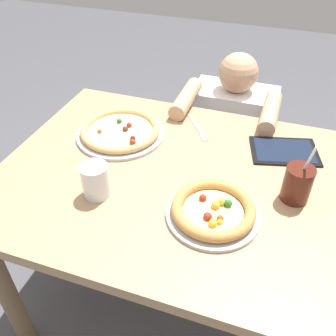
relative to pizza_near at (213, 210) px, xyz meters
name	(u,v)px	position (x,y,z in m)	size (l,w,h in m)	color
ground_plane	(167,295)	(-0.20, 0.15, -0.77)	(8.00, 8.00, 0.00)	#4C4C51
dining_table	(167,196)	(-0.20, 0.15, -0.13)	(1.15, 0.93, 0.75)	tan
pizza_near	(213,210)	(0.00, 0.00, 0.00)	(0.28, 0.28, 0.05)	#B7B7BC
pizza_far	(120,131)	(-0.44, 0.30, 0.00)	(0.34, 0.34, 0.04)	#B7B7BC
drink_cup_colored	(297,184)	(0.22, 0.16, 0.04)	(0.09, 0.09, 0.21)	#4C1E14
water_cup_clear	(95,180)	(-0.37, -0.03, 0.04)	(0.09, 0.09, 0.11)	silver
fork	(198,128)	(-0.17, 0.45, -0.02)	(0.13, 0.18, 0.00)	silver
tablet	(284,151)	(0.17, 0.40, -0.02)	(0.28, 0.23, 0.01)	black
diner_seated	(228,148)	(-0.09, 0.83, -0.36)	(0.43, 0.53, 0.92)	#333847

